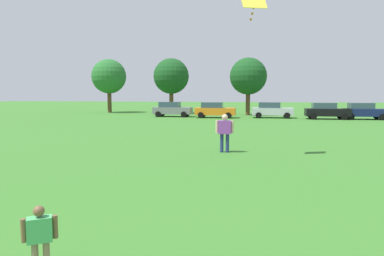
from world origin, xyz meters
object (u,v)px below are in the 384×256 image
object	(u,v)px
parked_car_orange_1	(215,110)
parked_car_black_3	(326,111)
tree_far_left	(109,77)
parked_car_silver_2	(272,110)
tree_far_right	(248,76)
child_kite_flyer	(40,234)
kite	(253,3)
tree_center	(171,76)
adult_bystander	(225,130)
parked_car_navy_4	(363,111)
parked_car_gray_0	(172,109)

from	to	relation	value
parked_car_orange_1	parked_car_black_3	distance (m)	11.49
parked_car_black_3	tree_far_left	size ratio (longest dim) A/B	0.59
parked_car_black_3	parked_car_orange_1	bearing A→B (deg)	-179.76
parked_car_orange_1	parked_car_silver_2	distance (m)	6.13
tree_far_right	tree_far_left	bearing A→B (deg)	172.64
parked_car_black_3	tree_far_right	distance (m)	10.38
tree_far_right	parked_car_black_3	bearing A→B (deg)	-33.31
parked_car_orange_1	tree_far_right	xyz separation A→B (m)	(3.43, 5.35, 3.82)
parked_car_black_3	tree_far_right	size ratio (longest dim) A/B	0.62
child_kite_flyer	parked_car_silver_2	xyz separation A→B (m)	(4.73, 33.88, 0.25)
kite	tree_center	world-z (taller)	tree_center
adult_bystander	parked_car_black_3	bearing A→B (deg)	67.32
parked_car_navy_4	parked_car_black_3	bearing A→B (deg)	-175.91
adult_bystander	parked_car_silver_2	xyz separation A→B (m)	(3.06, 22.95, -0.15)
kite	parked_car_gray_0	world-z (taller)	kite
parked_car_silver_2	kite	bearing A→B (deg)	-94.50
parked_car_orange_1	tree_center	size ratio (longest dim) A/B	0.60
tree_far_left	child_kite_flyer	bearing A→B (deg)	-67.56
adult_bystander	parked_car_gray_0	distance (m)	24.28
kite	tree_far_left	size ratio (longest dim) A/B	0.15
parked_car_silver_2	tree_center	size ratio (longest dim) A/B	0.60
parked_car_navy_4	tree_far_right	size ratio (longest dim) A/B	0.62
tree_far_right	child_kite_flyer	bearing A→B (deg)	-93.14
parked_car_black_3	tree_far_left	bearing A→B (deg)	163.99
kite	parked_car_silver_2	size ratio (longest dim) A/B	0.25
kite	parked_car_silver_2	xyz separation A→B (m)	(1.89, 23.96, -5.27)
parked_car_navy_4	tree_center	xyz separation A→B (m)	(-21.63, 6.72, 4.00)
adult_bystander	parked_car_orange_1	xyz separation A→B (m)	(-3.00, 22.01, -0.15)
kite	tree_far_right	xyz separation A→B (m)	(-0.74, 28.38, -1.45)
child_kite_flyer	tree_far_right	world-z (taller)	tree_far_right
adult_bystander	parked_car_gray_0	size ratio (longest dim) A/B	0.39
kite	parked_car_orange_1	bearing A→B (deg)	100.26
kite	tree_center	size ratio (longest dim) A/B	0.15
kite	tree_far_left	bearing A→B (deg)	122.55
child_kite_flyer	kite	bearing A→B (deg)	42.90
parked_car_gray_0	tree_far_right	distance (m)	10.23
parked_car_black_3	kite	bearing A→B (deg)	-107.60
adult_bystander	parked_car_orange_1	distance (m)	22.22
parked_car_gray_0	parked_car_silver_2	bearing A→B (deg)	0.04
parked_car_gray_0	tree_far_right	world-z (taller)	tree_far_right
parked_car_black_3	parked_car_silver_2	bearing A→B (deg)	170.75
child_kite_flyer	parked_car_gray_0	bearing A→B (deg)	69.42
child_kite_flyer	parked_car_black_3	xyz separation A→B (m)	(10.16, 33.00, 0.25)
child_kite_flyer	parked_car_orange_1	size ratio (longest dim) A/B	0.24
tree_center	tree_far_right	distance (m)	10.11
tree_far_left	tree_far_right	bearing A→B (deg)	-7.36
child_kite_flyer	tree_far_left	bearing A→B (deg)	81.35
kite	parked_car_orange_1	xyz separation A→B (m)	(-4.17, 23.03, -5.27)
parked_car_navy_4	child_kite_flyer	bearing A→B (deg)	-112.50
child_kite_flyer	adult_bystander	xyz separation A→B (m)	(1.67, 10.93, 0.40)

